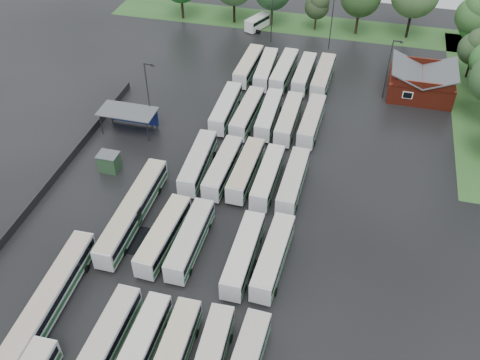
# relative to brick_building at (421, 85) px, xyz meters

# --- Properties ---
(ground) EXTENTS (160.00, 160.00, 0.00)m
(ground) POSITION_rel_brick_building_xyz_m (-24.00, -42.77, -1.87)
(ground) COLOR black
(ground) RESTS_ON ground
(brick_building) EXTENTS (10.07, 8.60, 5.39)m
(brick_building) POSITION_rel_brick_building_xyz_m (0.00, 0.00, 0.00)
(brick_building) COLOR maroon
(brick_building) RESTS_ON ground
(wash_shed) EXTENTS (8.20, 4.20, 3.58)m
(wash_shed) POSITION_rel_brick_building_xyz_m (-41.20, -20.74, 1.12)
(wash_shed) COLOR #2D2D30
(wash_shed) RESTS_ON ground
(utility_hut) EXTENTS (2.70, 2.20, 2.62)m
(utility_hut) POSITION_rel_brick_building_xyz_m (-40.20, -30.17, -0.55)
(utility_hut) COLOR #254527
(utility_hut) RESTS_ON ground
(grass_strip_north) EXTENTS (80.00, 10.00, 0.01)m
(grass_strip_north) POSITION_rel_brick_building_xyz_m (-22.00, 22.03, -1.86)
(grass_strip_north) COLOR #2D5B22
(grass_strip_north) RESTS_ON ground
(west_fence) EXTENTS (0.10, 50.00, 1.20)m
(west_fence) POSITION_rel_brick_building_xyz_m (-46.20, -34.77, -1.27)
(west_fence) COLOR #2D2D30
(west_fence) RESTS_ON ground
(bus_r1c0) EXTENTS (2.54, 11.21, 3.11)m
(bus_r1c0) POSITION_rel_brick_building_xyz_m (-28.58, -55.51, -0.15)
(bus_r1c0) COLOR silver
(bus_r1c0) RESTS_ON ground
(bus_r1c1) EXTENTS (2.38, 10.89, 3.03)m
(bus_r1c1) POSITION_rel_brick_building_xyz_m (-25.24, -55.39, -0.20)
(bus_r1c1) COLOR silver
(bus_r1c1) RESTS_ON ground
(bus_r1c2) EXTENTS (2.61, 11.26, 3.12)m
(bus_r1c2) POSITION_rel_brick_building_xyz_m (-22.03, -55.51, -0.15)
(bus_r1c2) COLOR silver
(bus_r1c2) RESTS_ON ground
(bus_r2c0) EXTENTS (2.92, 11.25, 3.10)m
(bus_r2c0) POSITION_rel_brick_building_xyz_m (-28.21, -41.34, -0.16)
(bus_r2c0) COLOR silver
(bus_r2c0) RESTS_ON ground
(bus_r2c1) EXTENTS (2.43, 11.10, 3.09)m
(bus_r2c1) POSITION_rel_brick_building_xyz_m (-25.08, -41.24, -0.17)
(bus_r2c1) COLOR silver
(bus_r2c1) RESTS_ON ground
(bus_r2c3) EXTENTS (2.43, 11.10, 3.09)m
(bus_r2c3) POSITION_rel_brick_building_xyz_m (-18.77, -41.86, -0.17)
(bus_r2c3) COLOR silver
(bus_r2c3) RESTS_ON ground
(bus_r2c4) EXTENTS (2.84, 11.26, 3.11)m
(bus_r2c4) POSITION_rel_brick_building_xyz_m (-15.55, -41.39, -0.16)
(bus_r2c4) COLOR silver
(bus_r2c4) RESTS_ON ground
(bus_r3c0) EXTENTS (2.83, 11.38, 3.14)m
(bus_r3c0) POSITION_rel_brick_building_xyz_m (-28.50, -27.75, -0.14)
(bus_r3c0) COLOR silver
(bus_r3c0) RESTS_ON ground
(bus_r3c1) EXTENTS (2.65, 11.06, 3.06)m
(bus_r3c1) POSITION_rel_brick_building_xyz_m (-25.03, -27.92, -0.18)
(bus_r3c1) COLOR silver
(bus_r3c1) RESTS_ON ground
(bus_r3c2) EXTENTS (2.64, 11.10, 3.07)m
(bus_r3c2) POSITION_rel_brick_building_xyz_m (-22.01, -27.64, -0.17)
(bus_r3c2) COLOR silver
(bus_r3c2) RESTS_ON ground
(bus_r3c3) EXTENTS (2.46, 10.86, 3.01)m
(bus_r3c3) POSITION_rel_brick_building_xyz_m (-18.96, -28.26, -0.21)
(bus_r3c3) COLOR silver
(bus_r3c3) RESTS_ON ground
(bus_r3c4) EXTENTS (2.55, 11.08, 3.07)m
(bus_r3c4) POSITION_rel_brick_building_xyz_m (-15.66, -28.30, -0.18)
(bus_r3c4) COLOR silver
(bus_r3c4) RESTS_ON ground
(bus_r4c0) EXTENTS (2.57, 11.33, 3.14)m
(bus_r4c0) POSITION_rel_brick_building_xyz_m (-28.47, -14.15, -0.14)
(bus_r4c0) COLOR silver
(bus_r4c0) RESTS_ON ground
(bus_r4c1) EXTENTS (2.80, 11.34, 3.14)m
(bus_r4c1) POSITION_rel_brick_building_xyz_m (-25.03, -14.66, -0.14)
(bus_r4c1) COLOR silver
(bus_r4c1) RESTS_ON ground
(bus_r4c2) EXTENTS (2.49, 10.94, 3.03)m
(bus_r4c2) POSITION_rel_brick_building_xyz_m (-21.84, -14.09, -0.20)
(bus_r4c2) COLOR silver
(bus_r4c2) RESTS_ON ground
(bus_r4c3) EXTENTS (2.46, 11.15, 3.10)m
(bus_r4c3) POSITION_rel_brick_building_xyz_m (-18.76, -14.54, -0.16)
(bus_r4c3) COLOR silver
(bus_r4c3) RESTS_ON ground
(bus_r4c4) EXTENTS (2.72, 11.18, 3.09)m
(bus_r4c4) POSITION_rel_brick_building_xyz_m (-15.43, -14.29, -0.17)
(bus_r4c4) COLOR silver
(bus_r4c4) RESTS_ON ground
(bus_r5c0) EXTENTS (2.73, 11.32, 3.13)m
(bus_r5c0) POSITION_rel_brick_building_xyz_m (-28.27, -0.56, -0.14)
(bus_r5c0) COLOR silver
(bus_r5c0) RESTS_ON ground
(bus_r5c1) EXTENTS (2.70, 11.15, 3.08)m
(bus_r5c1) POSITION_rel_brick_building_xyz_m (-25.17, -0.92, -0.17)
(bus_r5c1) COLOR silver
(bus_r5c1) RESTS_ON ground
(bus_r5c2) EXTENTS (2.91, 11.54, 3.19)m
(bus_r5c2) POSITION_rel_brick_building_xyz_m (-22.11, -0.68, -0.11)
(bus_r5c2) COLOR silver
(bus_r5c2) RESTS_ON ground
(bus_r5c3) EXTENTS (2.62, 10.90, 3.02)m
(bus_r5c3) POSITION_rel_brick_building_xyz_m (-18.72, -0.69, -0.21)
(bus_r5c3) COLOR silver
(bus_r5c3) RESTS_ON ground
(bus_r5c4) EXTENTS (2.79, 11.46, 3.17)m
(bus_r5c4) POSITION_rel_brick_building_xyz_m (-15.57, -0.85, -0.12)
(bus_r5c4) COLOR silver
(bus_r5c4) RESTS_ON ground
(artic_bus_west_b) EXTENTS (2.40, 16.82, 3.12)m
(artic_bus_west_b) POSITION_rel_brick_building_xyz_m (-33.17, -38.47, -0.13)
(artic_bus_west_b) COLOR silver
(artic_bus_west_b) RESTS_ON ground
(artic_bus_west_c) EXTENTS (2.83, 16.50, 3.05)m
(artic_bus_west_c) POSITION_rel_brick_building_xyz_m (-36.16, -52.39, -0.17)
(artic_bus_west_c) COLOR silver
(artic_bus_west_c) RESTS_ON ground
(minibus) EXTENTS (4.15, 6.02, 2.47)m
(minibus) POSITION_rel_brick_building_xyz_m (-30.95, 17.70, -0.50)
(minibus) COLOR white
(minibus) RESTS_ON ground
(tree_north_3) EXTENTS (4.71, 4.71, 7.80)m
(tree_north_3) POSITION_rel_brick_building_xyz_m (-19.73, 20.25, 3.15)
(tree_north_3) COLOR #3A2915
(tree_north_3) RESTS_ON ground
(tree_north_6) EXTENTS (6.56, 6.56, 10.87)m
(tree_north_6) POSITION_rel_brick_building_xyz_m (8.44, 18.69, 5.13)
(tree_north_6) COLOR black
(tree_north_6) RESTS_ON ground
(tree_east_3) EXTENTS (5.35, 5.35, 8.86)m
(tree_east_3) POSITION_rel_brick_building_xyz_m (8.03, 7.94, 3.84)
(tree_east_3) COLOR black
(tree_east_3) RESTS_ON ground
(tree_east_4) EXTENTS (4.46, 4.44, 7.36)m
(tree_east_4) POSITION_rel_brick_building_xyz_m (8.50, 18.72, 2.86)
(tree_east_4) COLOR black
(tree_east_4) RESTS_ON ground
(lamp_post_ne) EXTENTS (1.53, 0.30, 9.95)m
(lamp_post_ne) POSITION_rel_brick_building_xyz_m (-5.48, -2.29, 3.91)
(lamp_post_ne) COLOR #2D2D30
(lamp_post_ne) RESTS_ON ground
(lamp_post_nw) EXTENTS (1.62, 0.32, 10.52)m
(lamp_post_nw) POSITION_rel_brick_building_xyz_m (-38.43, -19.15, 4.24)
(lamp_post_nw) COLOR #2D2D30
(lamp_post_nw) RESTS_ON ground
(lamp_post_back_w) EXTENTS (1.55, 0.30, 10.05)m
(lamp_post_back_w) POSITION_rel_brick_building_xyz_m (-26.99, 12.71, 3.97)
(lamp_post_back_w) COLOR #2D2D30
(lamp_post_back_w) RESTS_ON ground
(lamp_post_back_e) EXTENTS (1.52, 0.30, 9.88)m
(lamp_post_back_e) POSITION_rel_brick_building_xyz_m (-16.06, 12.74, 3.87)
(lamp_post_back_e) COLOR #2D2D30
(lamp_post_back_e) RESTS_ON ground
(puddle_2) EXTENTS (4.58, 4.58, 0.01)m
(puddle_2) POSITION_rel_brick_building_xyz_m (-31.44, -41.40, -1.86)
(puddle_2) COLOR black
(puddle_2) RESTS_ON ground
(puddle_3) EXTENTS (3.37, 3.37, 0.01)m
(puddle_3) POSITION_rel_brick_building_xyz_m (-18.47, -42.22, -1.86)
(puddle_3) COLOR black
(puddle_3) RESTS_ON ground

